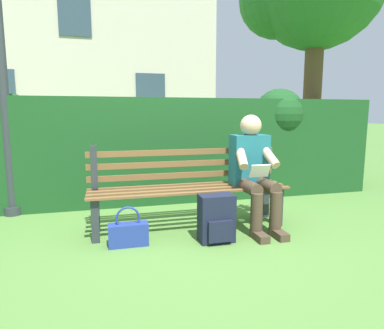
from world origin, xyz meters
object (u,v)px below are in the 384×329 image
at_px(park_bench, 188,185).
at_px(person_seated, 254,169).
at_px(handbag, 128,233).
at_px(backpack, 216,219).

xyz_separation_m(park_bench, person_seated, (-0.65, 0.17, 0.17)).
bearing_deg(person_seated, handbag, 9.12).
xyz_separation_m(backpack, handbag, (0.79, -0.10, -0.10)).
relative_size(person_seated, handbag, 3.20).
xyz_separation_m(person_seated, handbag, (1.30, 0.21, -0.49)).
height_order(person_seated, handbag, person_seated).
distance_m(park_bench, handbag, 0.81).
bearing_deg(backpack, person_seated, -148.49).
distance_m(park_bench, backpack, 0.55).
relative_size(park_bench, backpack, 4.57).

